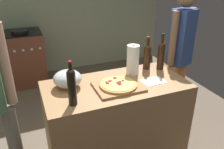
{
  "coord_description": "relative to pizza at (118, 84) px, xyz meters",
  "views": [
    {
      "loc": [
        -0.58,
        -1.04,
        1.81
      ],
      "look_at": [
        0.13,
        0.72,
        0.93
      ],
      "focal_mm": 36.77,
      "sensor_mm": 36.0,
      "label": 1
    }
  ],
  "objects": [
    {
      "name": "person_in_red",
      "position": [
        0.92,
        0.39,
        0.04
      ],
      "size": [
        0.37,
        0.26,
        1.64
      ],
      "color": "#D88C4C",
      "rests_on": "ground_plane"
    },
    {
      "name": "wine_bottle_dark",
      "position": [
        0.56,
        0.22,
        0.13
      ],
      "size": [
        0.07,
        0.07,
        0.37
      ],
      "color": "#331E0F",
      "rests_on": "counter"
    },
    {
      "name": "counter",
      "position": [
        0.01,
        0.07,
        -0.47
      ],
      "size": [
        1.27,
        0.63,
        0.88
      ],
      "primitive_type": "cube",
      "color": "#9E7247",
      "rests_on": "ground_plane"
    },
    {
      "name": "stove",
      "position": [
        -0.71,
        2.29,
        -0.46
      ],
      "size": [
        0.62,
        0.59,
        0.93
      ],
      "color": "brown",
      "rests_on": "ground_plane"
    },
    {
      "name": "paper_towel_roll",
      "position": [
        0.24,
        0.21,
        0.11
      ],
      "size": [
        0.12,
        0.12,
        0.29
      ],
      "color": "white",
      "rests_on": "counter"
    },
    {
      "name": "recipe_sheet",
      "position": [
        0.34,
        -0.01,
        -0.03
      ],
      "size": [
        0.22,
        0.16,
        0.0
      ],
      "primitive_type": "cube",
      "rotation": [
        0.0,
        0.0,
        0.05
      ],
      "color": "white",
      "rests_on": "counter"
    },
    {
      "name": "wine_bottle_green",
      "position": [
        -0.42,
        -0.11,
        0.13
      ],
      "size": [
        0.06,
        0.06,
        0.35
      ],
      "color": "black",
      "rests_on": "counter"
    },
    {
      "name": "cutting_board",
      "position": [
        0.0,
        -0.0,
        -0.02
      ],
      "size": [
        0.4,
        0.32,
        0.02
      ],
      "primitive_type": "cube",
      "color": "#9E7247",
      "rests_on": "counter"
    },
    {
      "name": "wine_bottle_clear",
      "position": [
        0.43,
        0.27,
        0.11
      ],
      "size": [
        0.07,
        0.07,
        0.33
      ],
      "color": "#331E0F",
      "rests_on": "counter"
    },
    {
      "name": "ground_plane",
      "position": [
        -0.12,
        1.04,
        -0.92
      ],
      "size": [
        4.26,
        3.79,
        0.02
      ],
      "primitive_type": "cube",
      "color": "#6B5B4C"
    },
    {
      "name": "mixing_bowl",
      "position": [
        -0.39,
        0.18,
        0.05
      ],
      "size": [
        0.24,
        0.24,
        0.15
      ],
      "color": "#B2B2B7",
      "rests_on": "counter"
    },
    {
      "name": "kitchen_wall_rear",
      "position": [
        -0.12,
        2.69,
        0.39
      ],
      "size": [
        4.26,
        0.1,
        2.6
      ],
      "primitive_type": "cube",
      "color": "#99A889",
      "rests_on": "ground_plane"
    },
    {
      "name": "pizza",
      "position": [
        0.0,
        0.0,
        0.0
      ],
      "size": [
        0.32,
        0.32,
        0.03
      ],
      "color": "tan",
      "rests_on": "cutting_board"
    }
  ]
}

